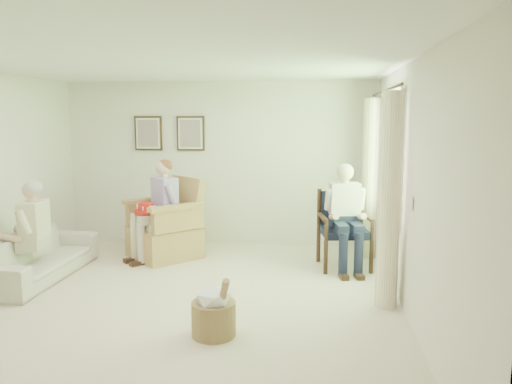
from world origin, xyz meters
TOP-DOWN VIEW (x-y plane):
  - floor at (0.00, 0.00)m, footprint 5.50×5.50m
  - back_wall at (0.00, 2.75)m, footprint 5.00×0.04m
  - front_wall at (0.00, -2.75)m, footprint 5.00×0.04m
  - right_wall at (2.50, 0.00)m, footprint 0.04×5.50m
  - ceiling at (0.00, 0.00)m, footprint 5.00×5.50m
  - window at (2.46, 1.20)m, footprint 0.13×2.50m
  - curtain_left at (2.33, 0.22)m, footprint 0.34×0.34m
  - curtain_right at (2.33, 2.18)m, footprint 0.34×0.34m
  - framed_print_left at (-1.15, 2.71)m, footprint 0.45×0.05m
  - framed_print_right at (-0.45, 2.71)m, footprint 0.45×0.05m
  - wicker_armchair at (-0.63, 1.81)m, footprint 0.91×0.90m
  - wood_armchair at (1.95, 1.66)m, footprint 0.66×0.62m
  - sofa at (-1.95, 0.66)m, footprint 1.93×0.76m
  - person_wicker at (-0.63, 1.66)m, footprint 0.40×0.62m
  - person_dark at (1.95, 1.50)m, footprint 0.40×0.62m
  - person_sofa at (-1.95, 0.51)m, footprint 0.42×0.62m
  - red_hat at (-0.81, 1.53)m, footprint 0.34×0.34m
  - hatbox at (0.63, -0.77)m, footprint 0.46×0.46m

SIDE VIEW (x-z plane):
  - floor at x=0.00m, z-range 0.00..0.00m
  - hatbox at x=0.63m, z-range -0.07..0.55m
  - sofa at x=-1.95m, z-range 0.00..0.56m
  - wicker_armchair at x=-0.63m, z-range -0.21..0.95m
  - wood_armchair at x=1.95m, z-range 0.05..1.06m
  - person_sofa at x=-1.95m, z-range 0.08..1.31m
  - red_hat at x=-0.81m, z-range 0.69..0.83m
  - person_dark at x=1.95m, z-range 0.13..1.52m
  - person_wicker at x=-0.63m, z-range 0.13..1.54m
  - curtain_left at x=2.33m, z-range 0.00..2.30m
  - curtain_right at x=2.33m, z-range 0.00..2.30m
  - back_wall at x=0.00m, z-range 0.00..2.60m
  - front_wall at x=0.00m, z-range 0.00..2.60m
  - right_wall at x=2.50m, z-range 0.00..2.60m
  - window at x=2.46m, z-range 0.77..2.40m
  - framed_print_left at x=-1.15m, z-range 1.51..2.06m
  - framed_print_right at x=-0.45m, z-range 1.51..2.06m
  - ceiling at x=0.00m, z-range 2.59..2.61m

